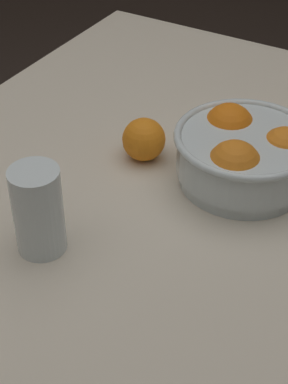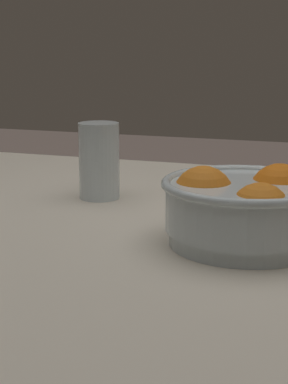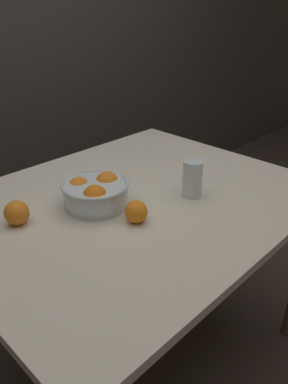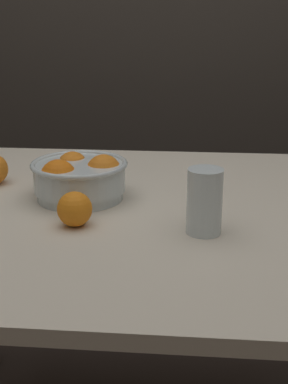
% 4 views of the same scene
% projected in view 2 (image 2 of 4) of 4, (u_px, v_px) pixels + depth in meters
% --- Properties ---
extents(dining_table, '(1.24, 0.99, 0.78)m').
position_uv_depth(dining_table, '(159.00, 277.00, 0.96)').
color(dining_table, beige).
rests_on(dining_table, ground_plane).
extents(fruit_bowl, '(0.22, 0.22, 0.10)m').
position_uv_depth(fruit_bowl, '(245.00, 207.00, 0.85)').
color(fruit_bowl, silver).
rests_on(fruit_bowl, dining_table).
extents(juice_glass, '(0.07, 0.07, 0.13)m').
position_uv_depth(juice_glass, '(99.00, 165.00, 1.10)').
color(juice_glass, '#F4A314').
rests_on(juice_glass, dining_table).
extents(orange_loose_front, '(0.07, 0.07, 0.07)m').
position_uv_depth(orange_loose_front, '(249.00, 190.00, 1.01)').
color(orange_loose_front, orange).
rests_on(orange_loose_front, dining_table).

